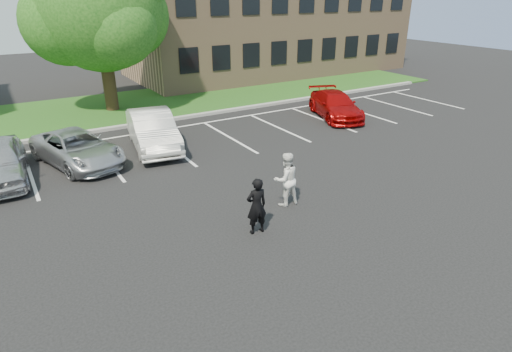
{
  "coord_description": "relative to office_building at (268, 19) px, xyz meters",
  "views": [
    {
      "loc": [
        -6.06,
        -8.89,
        6.31
      ],
      "look_at": [
        0.0,
        1.0,
        1.25
      ],
      "focal_mm": 30.0,
      "sensor_mm": 36.0,
      "label": 1
    }
  ],
  "objects": [
    {
      "name": "grass_strip",
      "position": [
        -14.0,
        -5.99,
        -4.12
      ],
      "size": [
        44.0,
        8.0,
        0.08
      ],
      "primitive_type": "cube",
      "color": "#235019",
      "rests_on": "ground"
    },
    {
      "name": "man_white_shirt",
      "position": [
        -12.88,
        -20.96,
        -3.29
      ],
      "size": [
        0.88,
        0.7,
        1.74
      ],
      "primitive_type": "imported",
      "rotation": [
        0.0,
        0.0,
        3.09
      ],
      "color": "white",
      "rests_on": "ground"
    },
    {
      "name": "man_black_suit",
      "position": [
        -14.57,
        -21.95,
        -3.33
      ],
      "size": [
        0.64,
        0.45,
        1.66
      ],
      "primitive_type": "imported",
      "rotation": [
        0.0,
        0.0,
        3.06
      ],
      "color": "black",
      "rests_on": "ground"
    },
    {
      "name": "car_silver_minivan",
      "position": [
        -17.81,
        -13.87,
        -3.52
      ],
      "size": [
        3.32,
        5.03,
        1.29
      ],
      "primitive_type": "imported",
      "rotation": [
        0.0,
        0.0,
        0.28
      ],
      "color": "#AFB2B8",
      "rests_on": "ground"
    },
    {
      "name": "car_red_compact",
      "position": [
        -4.73,
        -13.97,
        -3.5
      ],
      "size": [
        3.3,
        4.93,
        1.33
      ],
      "primitive_type": "imported",
      "rotation": [
        0.0,
        0.0,
        -0.35
      ],
      "color": "#9C0607",
      "rests_on": "ground"
    },
    {
      "name": "curb",
      "position": [
        -14.0,
        -9.99,
        -4.08
      ],
      "size": [
        40.0,
        0.3,
        0.15
      ],
      "primitive_type": "cube",
      "color": "gray",
      "rests_on": "ground"
    },
    {
      "name": "car_white_sedan",
      "position": [
        -14.66,
        -13.6,
        -3.36
      ],
      "size": [
        2.43,
        5.04,
        1.59
      ],
      "primitive_type": "imported",
      "rotation": [
        0.0,
        0.0,
        -0.16
      ],
      "color": "silver",
      "rests_on": "ground"
    },
    {
      "name": "stall_lines",
      "position": [
        -12.6,
        -13.04,
        -4.15
      ],
      "size": [
        34.0,
        5.36,
        0.01
      ],
      "color": "white",
      "rests_on": "ground"
    },
    {
      "name": "tree",
      "position": [
        -14.49,
        -6.23,
        1.19
      ],
      "size": [
        7.8,
        7.2,
        8.8
      ],
      "color": "black",
      "rests_on": "ground"
    },
    {
      "name": "ground_plane",
      "position": [
        -14.0,
        -21.99,
        -4.16
      ],
      "size": [
        90.0,
        90.0,
        0.0
      ],
      "primitive_type": "plane",
      "color": "black",
      "rests_on": "ground"
    },
    {
      "name": "office_building",
      "position": [
        0.0,
        0.0,
        0.0
      ],
      "size": [
        22.4,
        10.4,
        8.3
      ],
      "color": "#9E7C5D",
      "rests_on": "ground"
    }
  ]
}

